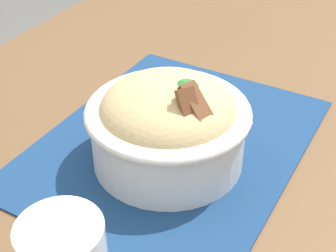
{
  "coord_description": "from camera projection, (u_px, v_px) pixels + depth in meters",
  "views": [
    {
      "loc": [
        -0.49,
        -0.26,
        1.16
      ],
      "look_at": [
        -0.07,
        -0.02,
        0.82
      ],
      "focal_mm": 53.59,
      "sensor_mm": 36.0,
      "label": 1
    }
  ],
  "objects": [
    {
      "name": "placemat",
      "position": [
        172.0,
        143.0,
        0.64
      ],
      "size": [
        0.39,
        0.31,
        0.0
      ],
      "primitive_type": "cube",
      "rotation": [
        0.0,
        0.0,
        -0.01
      ],
      "color": "navy",
      "rests_on": "table"
    },
    {
      "name": "table",
      "position": [
        177.0,
        167.0,
        0.72
      ],
      "size": [
        1.34,
        0.77,
        0.77
      ],
      "color": "brown",
      "rests_on": "ground_plane"
    },
    {
      "name": "fork",
      "position": [
        201.0,
        112.0,
        0.7
      ],
      "size": [
        0.03,
        0.13,
        0.0
      ],
      "color": "silver",
      "rests_on": "placemat"
    },
    {
      "name": "bowl",
      "position": [
        168.0,
        123.0,
        0.58
      ],
      "size": [
        0.22,
        0.22,
        0.12
      ],
      "color": "silver",
      "rests_on": "placemat"
    }
  ]
}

